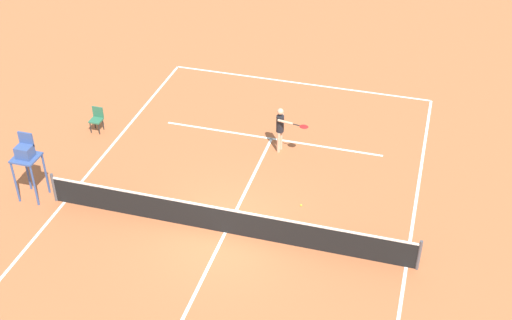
{
  "coord_description": "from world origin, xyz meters",
  "views": [
    {
      "loc": [
        -5.37,
        15.24,
        13.92
      ],
      "look_at": [
        -0.14,
        -2.97,
        0.8
      ],
      "focal_mm": 47.73,
      "sensor_mm": 36.0,
      "label": 1
    }
  ],
  "objects_px": {
    "tennis_ball": "(301,205)",
    "player_serving": "(281,126)",
    "courtside_chair_mid": "(97,118)",
    "umpire_chair": "(26,157)"
  },
  "relations": [
    {
      "from": "tennis_ball",
      "to": "courtside_chair_mid",
      "type": "distance_m",
      "value": 8.88
    },
    {
      "from": "umpire_chair",
      "to": "courtside_chair_mid",
      "type": "xyz_separation_m",
      "value": [
        -0.13,
        -4.36,
        -1.07
      ]
    },
    {
      "from": "player_serving",
      "to": "courtside_chair_mid",
      "type": "relative_size",
      "value": 1.86
    },
    {
      "from": "tennis_ball",
      "to": "player_serving",
      "type": "bearing_deg",
      "value": -64.01
    },
    {
      "from": "player_serving",
      "to": "tennis_ball",
      "type": "xyz_separation_m",
      "value": [
        -1.45,
        2.97,
        -1.02
      ]
    },
    {
      "from": "player_serving",
      "to": "umpire_chair",
      "type": "xyz_separation_m",
      "value": [
        7.21,
        4.91,
        0.55
      ]
    },
    {
      "from": "tennis_ball",
      "to": "umpire_chair",
      "type": "relative_size",
      "value": 0.03
    },
    {
      "from": "player_serving",
      "to": "tennis_ball",
      "type": "bearing_deg",
      "value": 36.26
    },
    {
      "from": "courtside_chair_mid",
      "to": "umpire_chair",
      "type": "bearing_deg",
      "value": 88.32
    },
    {
      "from": "umpire_chair",
      "to": "tennis_ball",
      "type": "bearing_deg",
      "value": -167.36
    }
  ]
}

